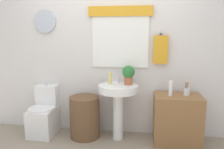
{
  "coord_description": "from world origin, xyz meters",
  "views": [
    {
      "loc": [
        0.5,
        -2.18,
        1.53
      ],
      "look_at": [
        0.08,
        0.8,
        0.97
      ],
      "focal_mm": 35.52,
      "sensor_mm": 36.0,
      "label": 1
    }
  ],
  "objects_px": {
    "wooden_cabinet": "(177,119)",
    "pedestal_sink": "(118,98)",
    "soap_bottle": "(110,78)",
    "lotion_bottle": "(171,88)",
    "laundry_hamper": "(85,117)",
    "potted_plant": "(128,74)",
    "toilet": "(45,115)",
    "toothbrush_cup": "(187,91)"
  },
  "relations": [
    {
      "from": "wooden_cabinet",
      "to": "pedestal_sink",
      "type": "bearing_deg",
      "value": 180.0
    },
    {
      "from": "soap_bottle",
      "to": "lotion_bottle",
      "type": "relative_size",
      "value": 0.8
    },
    {
      "from": "laundry_hamper",
      "to": "potted_plant",
      "type": "distance_m",
      "value": 0.92
    },
    {
      "from": "toilet",
      "to": "soap_bottle",
      "type": "xyz_separation_m",
      "value": [
        1.02,
        0.02,
        0.61
      ]
    },
    {
      "from": "wooden_cabinet",
      "to": "soap_bottle",
      "type": "relative_size",
      "value": 4.14
    },
    {
      "from": "wooden_cabinet",
      "to": "potted_plant",
      "type": "bearing_deg",
      "value": 175.04
    },
    {
      "from": "toilet",
      "to": "potted_plant",
      "type": "relative_size",
      "value": 2.77
    },
    {
      "from": "soap_bottle",
      "to": "potted_plant",
      "type": "xyz_separation_m",
      "value": [
        0.26,
        0.01,
        0.07
      ]
    },
    {
      "from": "laundry_hamper",
      "to": "soap_bottle",
      "type": "bearing_deg",
      "value": 7.55
    },
    {
      "from": "soap_bottle",
      "to": "laundry_hamper",
      "type": "bearing_deg",
      "value": -172.45
    },
    {
      "from": "laundry_hamper",
      "to": "soap_bottle",
      "type": "relative_size",
      "value": 3.68
    },
    {
      "from": "pedestal_sink",
      "to": "toothbrush_cup",
      "type": "bearing_deg",
      "value": 1.21
    },
    {
      "from": "lotion_bottle",
      "to": "wooden_cabinet",
      "type": "bearing_deg",
      "value": 19.69
    },
    {
      "from": "soap_bottle",
      "to": "lotion_bottle",
      "type": "height_order",
      "value": "soap_bottle"
    },
    {
      "from": "pedestal_sink",
      "to": "soap_bottle",
      "type": "distance_m",
      "value": 0.3
    },
    {
      "from": "laundry_hamper",
      "to": "lotion_bottle",
      "type": "xyz_separation_m",
      "value": [
        1.22,
        -0.04,
        0.49
      ]
    },
    {
      "from": "pedestal_sink",
      "to": "lotion_bottle",
      "type": "distance_m",
      "value": 0.74
    },
    {
      "from": "lotion_bottle",
      "to": "toothbrush_cup",
      "type": "xyz_separation_m",
      "value": [
        0.22,
        0.06,
        -0.05
      ]
    },
    {
      "from": "wooden_cabinet",
      "to": "lotion_bottle",
      "type": "xyz_separation_m",
      "value": [
        -0.11,
        -0.04,
        0.45
      ]
    },
    {
      "from": "toilet",
      "to": "laundry_hamper",
      "type": "bearing_deg",
      "value": -2.8
    },
    {
      "from": "toothbrush_cup",
      "to": "soap_bottle",
      "type": "bearing_deg",
      "value": 178.38
    },
    {
      "from": "pedestal_sink",
      "to": "toilet",
      "type": "bearing_deg",
      "value": 178.42
    },
    {
      "from": "lotion_bottle",
      "to": "soap_bottle",
      "type": "bearing_deg",
      "value": 173.88
    },
    {
      "from": "toilet",
      "to": "wooden_cabinet",
      "type": "relative_size",
      "value": 1.09
    },
    {
      "from": "laundry_hamper",
      "to": "lotion_bottle",
      "type": "height_order",
      "value": "lotion_bottle"
    },
    {
      "from": "potted_plant",
      "to": "soap_bottle",
      "type": "bearing_deg",
      "value": -177.8
    },
    {
      "from": "wooden_cabinet",
      "to": "toothbrush_cup",
      "type": "distance_m",
      "value": 0.42
    },
    {
      "from": "pedestal_sink",
      "to": "lotion_bottle",
      "type": "relative_size",
      "value": 3.87
    },
    {
      "from": "laundry_hamper",
      "to": "lotion_bottle",
      "type": "distance_m",
      "value": 1.31
    },
    {
      "from": "laundry_hamper",
      "to": "toothbrush_cup",
      "type": "xyz_separation_m",
      "value": [
        1.44,
        0.02,
        0.44
      ]
    },
    {
      "from": "potted_plant",
      "to": "toothbrush_cup",
      "type": "bearing_deg",
      "value": -2.86
    },
    {
      "from": "toilet",
      "to": "potted_plant",
      "type": "height_order",
      "value": "potted_plant"
    },
    {
      "from": "toilet",
      "to": "pedestal_sink",
      "type": "relative_size",
      "value": 0.93
    },
    {
      "from": "toilet",
      "to": "toothbrush_cup",
      "type": "xyz_separation_m",
      "value": [
        2.09,
        -0.01,
        0.46
      ]
    },
    {
      "from": "wooden_cabinet",
      "to": "potted_plant",
      "type": "height_order",
      "value": "potted_plant"
    },
    {
      "from": "toilet",
      "to": "soap_bottle",
      "type": "relative_size",
      "value": 4.49
    },
    {
      "from": "laundry_hamper",
      "to": "pedestal_sink",
      "type": "height_order",
      "value": "pedestal_sink"
    },
    {
      "from": "pedestal_sink",
      "to": "potted_plant",
      "type": "bearing_deg",
      "value": 23.2
    },
    {
      "from": "pedestal_sink",
      "to": "lotion_bottle",
      "type": "height_order",
      "value": "lotion_bottle"
    },
    {
      "from": "pedestal_sink",
      "to": "laundry_hamper",
      "type": "bearing_deg",
      "value": 180.0
    },
    {
      "from": "potted_plant",
      "to": "wooden_cabinet",
      "type": "bearing_deg",
      "value": -4.96
    },
    {
      "from": "pedestal_sink",
      "to": "wooden_cabinet",
      "type": "bearing_deg",
      "value": 0.0
    }
  ]
}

